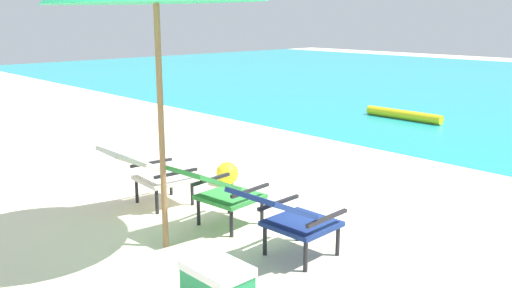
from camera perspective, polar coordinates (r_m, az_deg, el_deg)
ground_plane at (r=8.27m, az=18.73°, el=-1.13°), size 40.00×40.00×0.00m
swim_buoy at (r=10.92m, az=15.23°, el=2.99°), size 1.60×0.18×0.18m
lounge_chair_left at (r=5.72m, az=-11.24°, el=-2.73°), size 0.60×0.91×0.68m
lounge_chair_center at (r=5.04m, az=-4.14°, el=-4.69°), size 0.61×0.92×0.68m
lounge_chair_right at (r=4.38m, az=3.37°, el=-7.44°), size 0.57×0.89×0.68m
beach_ball at (r=6.47m, az=-3.04°, el=-3.09°), size 0.27×0.27×0.27m
cooler_box at (r=3.84m, az=-4.11°, el=-14.58°), size 0.47×0.32×0.32m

